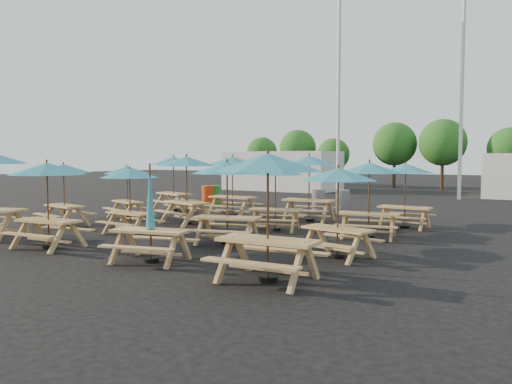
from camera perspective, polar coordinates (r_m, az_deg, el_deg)
The scene contains 29 objects.
ground at distance 16.99m, azimuth -2.67°, elevation -4.00°, with size 120.00×120.00×0.00m, color black.
picnic_unit_1 at distance 18.32m, azimuth -21.14°, elevation 2.13°, with size 2.17×2.17×2.15m.
picnic_unit_2 at distance 19.79m, azimuth -14.53°, elevation 2.09°, with size 2.25×2.25×2.03m.
picnic_unit_3 at distance 22.11m, azimuth -9.42°, elevation 3.17°, with size 2.65×2.65×2.40m.
picnic_unit_4 at distance 13.86m, azimuth -22.78°, elevation 1.91°, with size 2.12×2.12×2.24m.
picnic_unit_5 at distance 15.65m, azimuth -14.24°, elevation 1.66°, with size 1.91×1.91×2.04m.
picnic_unit_6 at distance 17.65m, azimuth -7.95°, elevation 3.03°, with size 2.66×2.66×2.41m.
picnic_unit_7 at distance 19.83m, azimuth -2.72°, elevation 3.18°, with size 2.12×2.12×2.42m.
picnic_unit_8 at distance 11.40m, azimuth -11.96°, elevation -3.36°, with size 2.05×1.89×2.22m.
picnic_unit_9 at distance 13.42m, azimuth -3.33°, elevation 2.20°, with size 2.38×2.38×2.25m.
picnic_unit_10 at distance 15.95m, azimuth 2.24°, elevation 2.05°, with size 2.27×2.27×2.11m.
picnic_unit_11 at distance 18.37m, azimuth 6.11°, elevation 3.16°, with size 2.28×2.28×2.44m.
picnic_unit_12 at distance 9.30m, azimuth 1.36°, elevation 2.50°, with size 2.26×2.26×2.45m.
picnic_unit_13 at distance 11.70m, azimuth 9.37°, elevation 1.40°, with size 2.20×2.20×2.13m.
picnic_unit_14 at distance 14.77m, azimuth 12.83°, elevation 2.20°, with size 2.29×2.29×2.23m.
picnic_unit_15 at distance 17.23m, azimuth 16.73°, elevation 2.17°, with size 1.93×1.93×2.16m.
waste_bin_0 at distance 24.82m, azimuth -5.51°, elevation -0.39°, with size 0.60×0.60×0.96m, color red.
waste_bin_1 at distance 25.08m, azimuth -4.81°, elevation -0.35°, with size 0.60×0.60×0.96m, color #198D1D.
waste_bin_2 at distance 22.16m, azimuth 7.16°, elevation -0.92°, with size 0.60×0.60×0.96m, color gray.
waste_bin_3 at distance 21.76m, azimuth 9.86°, elevation -1.04°, with size 0.60×0.60×0.96m, color gray.
mast_0 at distance 30.39m, azimuth 9.43°, elevation 10.78°, with size 0.20×0.20×12.00m, color silver.
mast_1 at distance 30.51m, azimuth 22.47°, elevation 10.51°, with size 0.20×0.20×12.00m, color silver.
event_tent_0 at distance 36.39m, azimuth 2.99°, elevation 2.43°, with size 8.00×4.00×2.80m, color silver.
tree_0 at distance 45.69m, azimuth 0.70°, elevation 4.53°, with size 2.80×2.80×4.24m.
tree_1 at distance 42.42m, azimuth 4.79°, elevation 5.00°, with size 3.11×3.11×4.72m.
tree_2 at distance 40.77m, azimuth 8.84°, elevation 4.27°, with size 2.59×2.59×3.93m.
tree_3 at distance 40.22m, azimuth 15.57°, elevation 5.29°, with size 3.36×3.36×5.09m.
tree_4 at distance 38.90m, azimuth 20.57°, elevation 5.32°, with size 3.41×3.41×5.17m.
tree_5 at distance 38.69m, azimuth 26.98°, elevation 4.43°, with size 2.94×2.94×4.45m.
Camera 1 is at (9.53, -13.87, 2.34)m, focal length 35.00 mm.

